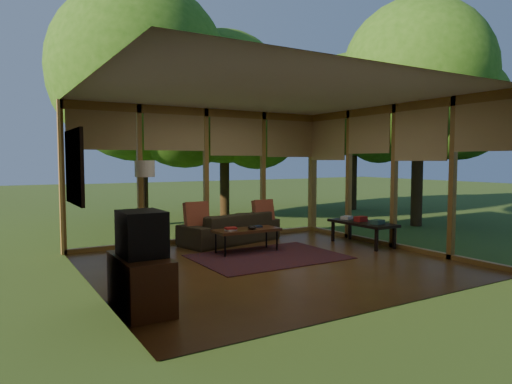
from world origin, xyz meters
TOP-DOWN VIEW (x-y plane):
  - floor at (0.00, 0.00)m, footprint 5.50×5.50m
  - ceiling at (0.00, 0.00)m, footprint 5.50×5.50m
  - wall_left at (-2.75, 0.00)m, footprint 0.04×5.00m
  - wall_front at (0.00, -2.50)m, footprint 5.50×0.04m
  - window_wall_back at (0.00, 2.50)m, footprint 5.50×0.12m
  - window_wall_right at (2.75, 0.00)m, footprint 0.12×5.00m
  - exterior_lawn at (8.00, 8.00)m, footprint 40.00×40.00m
  - tree_nw at (-0.48, 5.36)m, footprint 4.45×4.45m
  - tree_ne at (2.22, 6.12)m, footprint 3.89×3.89m
  - tree_se at (5.36, 1.71)m, footprint 3.70×3.70m
  - tree_far at (6.57, 5.43)m, footprint 3.36×3.36m
  - rug at (0.21, 0.45)m, footprint 2.46×1.74m
  - sofa at (0.29, 2.00)m, footprint 2.21×1.26m
  - pillow_left at (-0.46, 1.95)m, footprint 0.47×0.25m
  - pillow_right at (1.04, 1.95)m, footprint 0.44×0.24m
  - ct_book_lower at (-0.25, 0.94)m, footprint 0.21×0.18m
  - ct_book_upper at (-0.25, 0.94)m, footprint 0.21×0.17m
  - ct_book_side at (0.35, 1.07)m, footprint 0.20×0.16m
  - ct_bowl at (0.15, 0.89)m, footprint 0.16×0.16m
  - media_cabinet at (-2.47, -1.14)m, footprint 0.50×1.00m
  - television at (-2.45, -1.14)m, footprint 0.45×0.55m
  - console_book_a at (2.40, 0.06)m, footprint 0.25×0.20m
  - console_book_b at (2.40, 0.51)m, footprint 0.23×0.18m
  - console_book_c at (2.40, 0.91)m, footprint 0.28×0.25m
  - floor_lamp at (-1.39, 2.12)m, footprint 0.36×0.36m
  - coffee_table at (0.10, 0.99)m, footprint 1.20×0.50m
  - side_console at (2.40, 0.46)m, footprint 0.60×1.40m
  - wall_painting at (-2.71, 1.40)m, footprint 0.06×1.35m

SIDE VIEW (x-z plane):
  - exterior_lawn at x=8.00m, z-range -0.01..-0.01m
  - floor at x=0.00m, z-range 0.00..0.00m
  - rug at x=0.21m, z-range 0.00..0.01m
  - media_cabinet at x=-2.47m, z-range 0.00..0.60m
  - sofa at x=0.29m, z-range 0.00..0.61m
  - coffee_table at x=0.10m, z-range 0.18..0.60m
  - side_console at x=2.40m, z-range 0.18..0.64m
  - ct_book_lower at x=-0.25m, z-range 0.42..0.45m
  - ct_book_side at x=0.35m, z-range 0.42..0.45m
  - ct_bowl at x=0.15m, z-range 0.42..0.50m
  - ct_book_upper at x=-0.25m, z-range 0.45..0.49m
  - console_book_c at x=2.40m, z-range 0.46..0.52m
  - console_book_a at x=2.40m, z-range 0.45..0.54m
  - console_book_b at x=2.40m, z-range 0.46..0.56m
  - pillow_right at x=1.04m, z-range 0.37..0.83m
  - pillow_left at x=-0.46m, z-range 0.37..0.86m
  - television at x=-2.45m, z-range 0.60..1.10m
  - wall_left at x=-2.75m, z-range 0.00..2.70m
  - wall_front at x=0.00m, z-range 0.00..2.70m
  - window_wall_back at x=0.00m, z-range 0.00..2.70m
  - window_wall_right at x=2.75m, z-range 0.00..2.70m
  - floor_lamp at x=-1.39m, z-range 0.58..2.23m
  - wall_painting at x=-2.71m, z-range 0.98..2.12m
  - ceiling at x=0.00m, z-range 2.70..2.70m
  - tree_far at x=6.57m, z-range 0.89..6.04m
  - tree_ne at x=2.22m, z-range 0.77..6.21m
  - tree_se at x=5.36m, z-range 0.94..6.55m
  - tree_nw at x=-0.48m, z-range 0.80..6.87m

